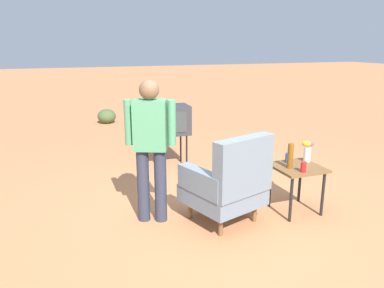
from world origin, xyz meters
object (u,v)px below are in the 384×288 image
object	(u,v)px
armchair	(229,182)
soda_can_blue	(288,158)
soda_can_red	(303,167)
bottle_tall_amber	(290,156)
side_table	(297,173)
flower_vase	(308,150)
person_standing	(151,143)
tv_on_stand	(171,120)

from	to	relation	value
armchair	soda_can_blue	distance (m)	0.92
soda_can_red	bottle_tall_amber	distance (m)	0.21
side_table	flower_vase	size ratio (longest dim) A/B	2.19
armchair	bottle_tall_amber	distance (m)	0.82
armchair	side_table	world-z (taller)	armchair
side_table	person_standing	size ratio (longest dim) A/B	0.35
side_table	soda_can_red	xyz separation A→B (m)	(0.07, 0.20, 0.14)
soda_can_red	soda_can_blue	world-z (taller)	same
tv_on_stand	soda_can_red	bearing A→B (deg)	108.90
tv_on_stand	bottle_tall_amber	distance (m)	2.39
side_table	flower_vase	distance (m)	0.35
tv_on_stand	person_standing	bearing A→B (deg)	66.48
person_standing	soda_can_red	distance (m)	1.77
side_table	tv_on_stand	size ratio (longest dim) A/B	0.56
side_table	bottle_tall_amber	size ratio (longest dim) A/B	1.93
soda_can_blue	bottle_tall_amber	world-z (taller)	bottle_tall_amber
side_table	bottle_tall_amber	distance (m)	0.27
armchair	side_table	xyz separation A→B (m)	(-0.92, -0.00, -0.00)
flower_vase	soda_can_red	bearing A→B (deg)	47.94
soda_can_red	soda_can_blue	distance (m)	0.36
side_table	tv_on_stand	world-z (taller)	tv_on_stand
bottle_tall_amber	flower_vase	world-z (taller)	bottle_tall_amber
armchair	tv_on_stand	size ratio (longest dim) A/B	1.03
tv_on_stand	soda_can_blue	bearing A→B (deg)	112.79
soda_can_blue	side_table	bearing A→B (deg)	99.46
person_standing	soda_can_red	xyz separation A→B (m)	(-1.65, 0.57, -0.30)
armchair	soda_can_blue	world-z (taller)	armchair
soda_can_red	soda_can_blue	bearing A→B (deg)	-95.89
armchair	person_standing	xyz separation A→B (m)	(0.80, -0.38, 0.44)
soda_can_red	bottle_tall_amber	xyz separation A→B (m)	(0.06, -0.18, 0.09)
person_standing	bottle_tall_amber	size ratio (longest dim) A/B	5.47
armchair	soda_can_blue	xyz separation A→B (m)	(-0.89, -0.17, 0.14)
armchair	flower_vase	xyz separation A→B (m)	(-1.14, -0.13, 0.23)
side_table	flower_vase	xyz separation A→B (m)	(-0.23, -0.13, 0.23)
side_table	person_standing	world-z (taller)	person_standing
tv_on_stand	person_standing	xyz separation A→B (m)	(0.81, 1.87, 0.16)
flower_vase	side_table	bearing A→B (deg)	29.13
tv_on_stand	soda_can_blue	size ratio (longest dim) A/B	8.44
armchair	soda_can_blue	bearing A→B (deg)	-169.07
armchair	bottle_tall_amber	world-z (taller)	armchair
soda_can_blue	armchair	bearing A→B (deg)	10.93
side_table	soda_can_blue	distance (m)	0.22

